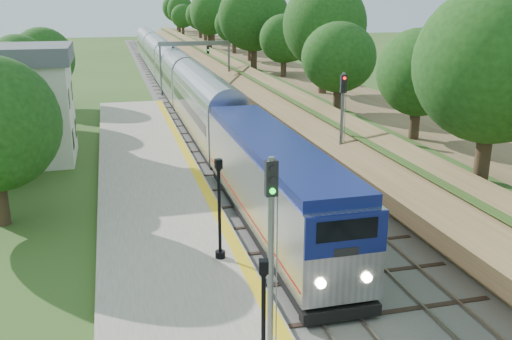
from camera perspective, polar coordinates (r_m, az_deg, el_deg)
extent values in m
cube|color=#4C4944|center=(72.98, -6.99, 8.13)|extent=(9.50, 170.00, 0.12)
cube|color=gray|center=(72.66, -9.14, 8.11)|extent=(0.08, 170.00, 0.16)
cube|color=gray|center=(72.81, -8.00, 8.18)|extent=(0.08, 170.00, 0.16)
cube|color=gray|center=(73.13, -5.99, 8.29)|extent=(0.08, 170.00, 0.16)
cube|color=gray|center=(73.36, -4.86, 8.35)|extent=(0.08, 170.00, 0.16)
cube|color=gray|center=(29.71, -9.38, -4.88)|extent=(6.40, 68.00, 0.38)
cube|color=gold|center=(29.97, -3.96, -4.09)|extent=(0.55, 68.00, 0.01)
cube|color=brown|center=(74.59, 0.32, 9.56)|extent=(9.00, 170.00, 3.00)
cube|color=brown|center=(73.73, -2.65, 9.30)|extent=(4.47, 170.00, 4.54)
cylinder|color=#332316|center=(28.45, 23.62, 1.65)|extent=(0.60, 0.60, 2.62)
cylinder|color=#332316|center=(73.91, -0.82, 11.68)|extent=(0.60, 0.60, 2.62)
sphere|color=#163B10|center=(73.67, -0.83, 14.44)|extent=(5.70, 5.70, 5.70)
cylinder|color=#332316|center=(122.95, -6.47, 13.70)|extent=(0.60, 0.60, 2.62)
sphere|color=#163B10|center=(122.80, -6.53, 15.36)|extent=(5.70, 5.70, 5.70)
cube|color=silver|center=(42.78, -23.26, 5.18)|extent=(8.00, 6.00, 6.80)
cube|color=#53565B|center=(42.24, -23.90, 10.49)|extent=(8.60, 6.60, 1.20)
cube|color=black|center=(40.91, -17.81, 2.96)|extent=(0.05, 1.10, 1.30)
cube|color=black|center=(44.41, -17.59, 4.05)|extent=(0.05, 1.10, 1.30)
cube|color=black|center=(40.36, -18.17, 6.82)|extent=(0.05, 1.10, 1.30)
cube|color=black|center=(43.91, -17.92, 7.61)|extent=(0.05, 1.10, 1.30)
cylinder|color=slate|center=(67.27, -9.50, 9.89)|extent=(0.24, 0.24, 6.20)
cylinder|color=slate|center=(68.42, -2.71, 10.22)|extent=(0.24, 0.24, 6.20)
cube|color=slate|center=(67.45, -6.15, 12.48)|extent=(8.40, 0.25, 0.50)
cube|color=black|center=(67.05, -8.27, 11.73)|extent=(0.30, 0.20, 0.90)
cube|color=black|center=(67.60, -4.83, 11.89)|extent=(0.30, 0.20, 0.90)
cylinder|color=#332316|center=(39.11, -20.82, 1.17)|extent=(0.60, 0.60, 2.45)
sphere|color=#163B10|center=(38.40, -21.34, 5.94)|extent=(5.32, 5.32, 5.32)
cylinder|color=#332316|center=(54.65, -19.19, 5.59)|extent=(0.60, 0.60, 2.45)
sphere|color=#163B10|center=(54.14, -19.53, 9.04)|extent=(5.32, 5.32, 5.32)
cube|color=black|center=(28.29, 1.60, -4.94)|extent=(2.75, 17.20, 0.60)
cube|color=#B7BAC1|center=(27.61, 1.64, -1.10)|extent=(2.99, 17.91, 3.38)
cube|color=navy|center=(27.08, 1.67, 2.74)|extent=(2.87, 17.20, 0.44)
cube|color=navy|center=(19.36, 9.04, -6.44)|extent=(2.96, 0.10, 1.49)
cube|color=black|center=(19.25, 9.12, -5.94)|extent=(2.19, 0.06, 0.75)
cube|color=maroon|center=(27.99, 1.62, -3.33)|extent=(3.01, 17.56, 0.10)
cube|color=#B7BAC1|center=(46.19, -5.07, 5.79)|extent=(2.99, 19.90, 3.88)
cube|color=#B7BAC1|center=(66.24, -8.05, 9.08)|extent=(2.99, 19.90, 3.88)
cube|color=#B7BAC1|center=(86.51, -9.66, 10.83)|extent=(2.99, 19.90, 3.88)
cube|color=#B7BAC1|center=(106.86, -10.67, 11.92)|extent=(2.99, 19.90, 3.88)
cylinder|color=black|center=(16.37, 0.74, -15.74)|extent=(0.13, 0.13, 3.54)
cube|color=black|center=(15.40, 0.77, -9.62)|extent=(0.30, 0.30, 0.36)
cube|color=silver|center=(15.40, 0.77, -9.62)|extent=(0.22, 0.22, 0.27)
cylinder|color=black|center=(24.77, -3.59, -8.41)|extent=(0.43, 0.43, 0.30)
cylinder|color=black|center=(24.01, -3.68, -4.25)|extent=(0.14, 0.14, 3.86)
cube|color=black|center=(23.33, -3.78, 0.62)|extent=(0.31, 0.31, 0.40)
cube|color=silver|center=(23.33, -3.78, 0.62)|extent=(0.22, 0.22, 0.30)
cylinder|color=slate|center=(17.62, 1.48, -8.60)|extent=(0.20, 0.20, 6.30)
cube|color=black|center=(16.70, 1.55, -0.84)|extent=(0.37, 0.24, 1.09)
cylinder|color=#0CE526|center=(16.57, 1.68, -0.98)|extent=(0.17, 0.07, 0.17)
cylinder|color=slate|center=(35.18, 8.54, 4.19)|extent=(0.19, 0.19, 6.68)
cube|color=black|center=(34.70, 8.74, 8.53)|extent=(0.37, 0.24, 1.08)
cylinder|color=#FF0C0C|center=(34.57, 8.83, 8.50)|extent=(0.17, 0.06, 0.17)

